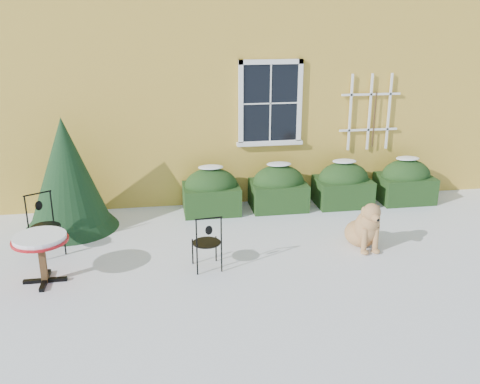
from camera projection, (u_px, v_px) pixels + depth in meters
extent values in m
plane|color=white|center=(251.00, 271.00, 7.88)|extent=(80.00, 80.00, 0.00)
cube|color=#EDBD44|center=(202.00, 37.00, 13.45)|extent=(12.00, 8.00, 6.00)
cube|color=black|center=(270.00, 103.00, 10.14)|extent=(1.05, 0.03, 1.45)
cube|color=white|center=(271.00, 62.00, 9.88)|extent=(1.23, 0.06, 0.09)
cube|color=white|center=(270.00, 143.00, 10.38)|extent=(1.23, 0.06, 0.09)
cube|color=white|center=(241.00, 104.00, 10.05)|extent=(0.09, 0.06, 1.63)
cube|color=white|center=(299.00, 103.00, 10.22)|extent=(0.09, 0.06, 1.63)
cube|color=white|center=(270.00, 103.00, 10.12)|extent=(0.02, 0.02, 1.45)
cube|color=white|center=(270.00, 103.00, 10.12)|extent=(1.05, 0.02, 0.02)
cube|color=white|center=(270.00, 143.00, 10.38)|extent=(1.29, 0.14, 0.07)
cube|color=white|center=(350.00, 113.00, 10.44)|extent=(0.04, 0.03, 1.50)
cube|color=white|center=(370.00, 112.00, 10.50)|extent=(0.04, 0.03, 1.50)
cube|color=white|center=(389.00, 112.00, 10.56)|extent=(0.04, 0.03, 1.50)
cube|color=white|center=(368.00, 130.00, 10.61)|extent=(1.20, 0.03, 0.04)
cube|color=white|center=(371.00, 94.00, 10.39)|extent=(1.20, 0.03, 0.04)
cylinder|color=#472D19|center=(374.00, 120.00, 10.54)|extent=(0.02, 0.02, 1.10)
cube|color=black|center=(211.00, 199.00, 10.13)|extent=(1.05, 0.80, 0.52)
ellipsoid|color=black|center=(211.00, 186.00, 10.05)|extent=(1.00, 0.72, 0.67)
ellipsoid|color=white|center=(211.00, 167.00, 9.93)|extent=(0.47, 0.32, 0.06)
cube|color=black|center=(278.00, 195.00, 10.33)|extent=(1.05, 0.80, 0.52)
ellipsoid|color=black|center=(278.00, 182.00, 10.24)|extent=(1.00, 0.72, 0.67)
ellipsoid|color=white|center=(279.00, 164.00, 10.13)|extent=(0.47, 0.32, 0.06)
cube|color=black|center=(342.00, 192.00, 10.52)|extent=(1.05, 0.80, 0.52)
ellipsoid|color=black|center=(343.00, 179.00, 10.44)|extent=(1.00, 0.72, 0.67)
ellipsoid|color=white|center=(344.00, 161.00, 10.32)|extent=(0.47, 0.32, 0.06)
cube|color=black|center=(404.00, 188.00, 10.72)|extent=(1.05, 0.80, 0.52)
ellipsoid|color=black|center=(406.00, 176.00, 10.64)|extent=(1.00, 0.72, 0.67)
ellipsoid|color=white|center=(408.00, 158.00, 10.52)|extent=(0.47, 0.32, 0.06)
cone|color=black|center=(70.00, 203.00, 9.31)|extent=(1.63, 1.63, 0.94)
cone|color=black|center=(67.00, 174.00, 9.14)|extent=(1.46, 1.46, 1.97)
cube|color=black|center=(45.00, 280.00, 7.56)|extent=(0.60, 0.07, 0.05)
cube|color=black|center=(45.00, 280.00, 7.56)|extent=(0.07, 0.60, 0.05)
cube|color=#50361B|center=(43.00, 261.00, 7.46)|extent=(0.09, 0.09, 0.64)
cylinder|color=#A90E14|center=(40.00, 240.00, 7.36)|extent=(0.77, 0.77, 0.03)
cylinder|color=white|center=(40.00, 238.00, 7.34)|extent=(0.72, 0.72, 0.06)
cylinder|color=black|center=(216.00, 249.00, 8.14)|extent=(0.02, 0.02, 0.41)
cylinder|color=black|center=(193.00, 252.00, 8.05)|extent=(0.02, 0.02, 0.41)
cylinder|color=black|center=(222.00, 259.00, 7.81)|extent=(0.02, 0.02, 0.41)
cylinder|color=black|center=(197.00, 262.00, 7.72)|extent=(0.02, 0.02, 0.41)
cylinder|color=black|center=(207.00, 243.00, 7.86)|extent=(0.42, 0.42, 0.02)
cylinder|color=black|center=(221.00, 232.00, 7.67)|extent=(0.02, 0.02, 0.45)
cylinder|color=black|center=(196.00, 234.00, 7.58)|extent=(0.02, 0.02, 0.45)
cylinder|color=black|center=(209.00, 218.00, 7.55)|extent=(0.40, 0.06, 0.02)
ellipsoid|color=black|center=(209.00, 230.00, 7.61)|extent=(0.11, 0.04, 0.14)
cylinder|color=black|center=(39.00, 248.00, 8.12)|extent=(0.02, 0.02, 0.45)
cylinder|color=black|center=(65.00, 241.00, 8.36)|extent=(0.02, 0.02, 0.45)
cylinder|color=black|center=(30.00, 239.00, 8.42)|extent=(0.02, 0.02, 0.45)
cylinder|color=black|center=(55.00, 233.00, 8.65)|extent=(0.02, 0.02, 0.45)
cylinder|color=black|center=(46.00, 227.00, 8.32)|extent=(0.46, 0.46, 0.02)
cylinder|color=black|center=(26.00, 211.00, 8.26)|extent=(0.02, 0.02, 0.50)
cylinder|color=black|center=(52.00, 206.00, 8.50)|extent=(0.02, 0.02, 0.50)
cylinder|color=black|center=(37.00, 194.00, 8.30)|extent=(0.39, 0.24, 0.02)
ellipsoid|color=black|center=(39.00, 206.00, 8.37)|extent=(0.12, 0.09, 0.16)
ellipsoid|color=tan|center=(361.00, 233.00, 8.73)|extent=(0.56, 0.61, 0.43)
ellipsoid|color=tan|center=(367.00, 227.00, 8.49)|extent=(0.43, 0.39, 0.53)
sphere|color=tan|center=(369.00, 221.00, 8.39)|extent=(0.33, 0.33, 0.33)
cylinder|color=tan|center=(364.00, 241.00, 8.40)|extent=(0.09, 0.09, 0.43)
cylinder|color=tan|center=(376.00, 240.00, 8.44)|extent=(0.09, 0.09, 0.43)
ellipsoid|color=tan|center=(365.00, 252.00, 8.41)|extent=(0.12, 0.15, 0.07)
ellipsoid|color=tan|center=(376.00, 251.00, 8.45)|extent=(0.12, 0.15, 0.07)
cylinder|color=tan|center=(370.00, 218.00, 8.37)|extent=(0.21, 0.25, 0.23)
sphere|color=tan|center=(372.00, 212.00, 8.28)|extent=(0.28, 0.28, 0.28)
ellipsoid|color=tan|center=(375.00, 217.00, 8.18)|extent=(0.14, 0.23, 0.12)
sphere|color=black|center=(378.00, 220.00, 8.09)|extent=(0.05, 0.05, 0.05)
ellipsoid|color=tan|center=(363.00, 212.00, 8.29)|extent=(0.07, 0.10, 0.18)
ellipsoid|color=tan|center=(378.00, 211.00, 8.34)|extent=(0.07, 0.10, 0.18)
cylinder|color=tan|center=(365.00, 235.00, 9.00)|extent=(0.25, 0.33, 0.08)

